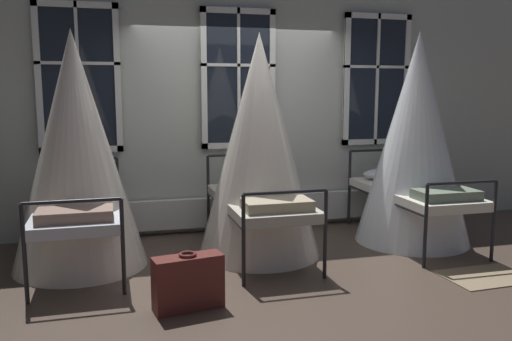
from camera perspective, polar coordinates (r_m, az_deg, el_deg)
The scene contains 8 objects.
ground at distance 5.76m, azimuth 0.88°, elevation -9.15°, with size 17.41×17.41×0.00m, color #4C3D33.
back_wall_with_windows at distance 6.73m, azimuth -2.08°, elevation 7.31°, with size 9.40×0.10×3.21m, color #B2B7AD.
window_bank at distance 6.65m, azimuth -1.83°, elevation 2.72°, with size 4.64×0.10×2.66m.
cot_first at distance 5.52m, azimuth -18.59°, elevation 1.73°, with size 1.30×1.84×2.34m.
cot_second at distance 5.63m, azimuth 0.33°, elevation 2.33°, with size 1.30×1.84×2.34m.
cot_third at distance 6.39m, azimuth 16.62°, elevation 3.01°, with size 1.30×1.84×2.41m.
rug_third at distance 5.60m, azimuth 23.28°, elevation -10.33°, with size 0.80×0.56×0.01m, color #8E7A5B.
suitcase_dark at distance 4.43m, azimuth -7.24°, elevation -11.72°, with size 0.59×0.30×0.47m.
Camera 1 is at (-1.50, -5.28, 1.75)m, focal length 37.54 mm.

